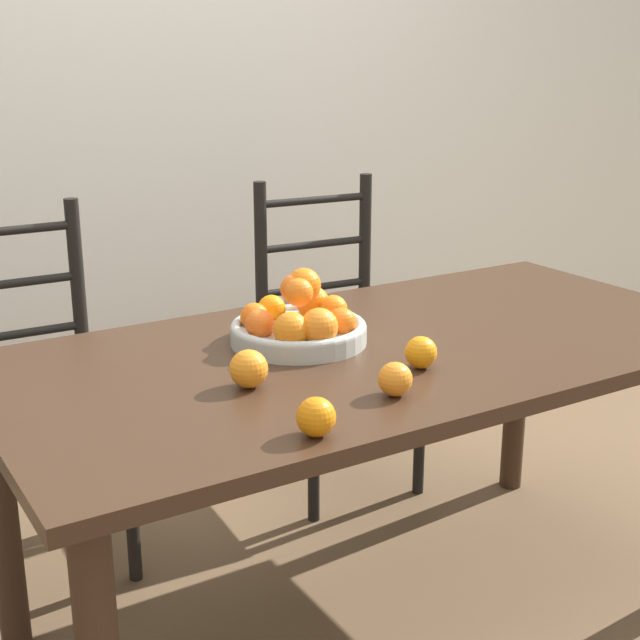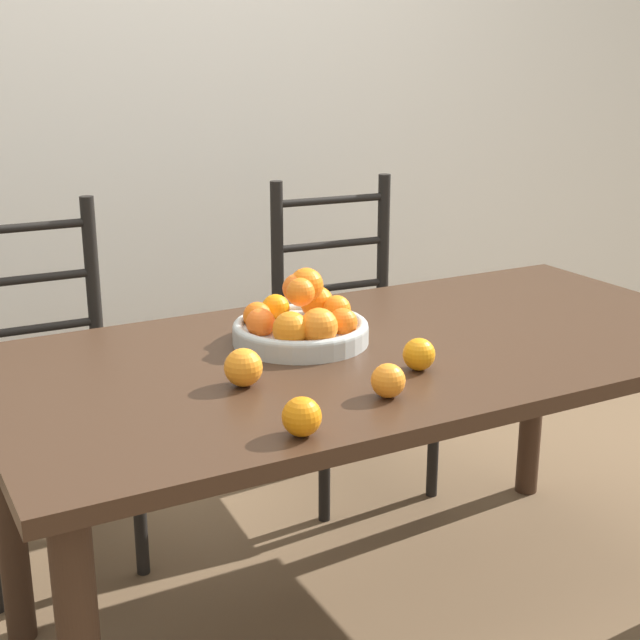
# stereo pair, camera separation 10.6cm
# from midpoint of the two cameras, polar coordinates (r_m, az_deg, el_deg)

# --- Properties ---
(ground_plane) EXTENTS (12.00, 12.00, 0.00)m
(ground_plane) POSITION_cam_midpoint_polar(r_m,az_deg,el_deg) (2.37, 2.06, -18.51)
(ground_plane) COLOR brown
(wall_back) EXTENTS (8.00, 0.06, 2.60)m
(wall_back) POSITION_cam_midpoint_polar(r_m,az_deg,el_deg) (3.24, -12.50, 15.21)
(wall_back) COLOR silver
(wall_back) RESTS_ON ground_plane
(dining_table) EXTENTS (1.75, 0.86, 0.73)m
(dining_table) POSITION_cam_midpoint_polar(r_m,az_deg,el_deg) (2.07, 2.25, -3.95)
(dining_table) COLOR #382316
(dining_table) RESTS_ON ground_plane
(fruit_bowl) EXTENTS (0.31, 0.31, 0.17)m
(fruit_bowl) POSITION_cam_midpoint_polar(r_m,az_deg,el_deg) (2.03, -2.83, -0.21)
(fruit_bowl) COLOR #B2B7B2
(fruit_bowl) RESTS_ON dining_table
(orange_loose_0) EXTENTS (0.07, 0.07, 0.07)m
(orange_loose_0) POSITION_cam_midpoint_polar(r_m,az_deg,el_deg) (1.88, 4.87, -2.10)
(orange_loose_0) COLOR orange
(orange_loose_0) RESTS_ON dining_table
(orange_loose_1) EXTENTS (0.08, 0.08, 0.08)m
(orange_loose_1) POSITION_cam_midpoint_polar(r_m,az_deg,el_deg) (1.78, -6.30, -3.15)
(orange_loose_1) COLOR orange
(orange_loose_1) RESTS_ON dining_table
(orange_loose_2) EXTENTS (0.07, 0.07, 0.07)m
(orange_loose_2) POSITION_cam_midpoint_polar(r_m,az_deg,el_deg) (1.73, 3.08, -3.82)
(orange_loose_2) COLOR orange
(orange_loose_2) RESTS_ON dining_table
(orange_loose_3) EXTENTS (0.07, 0.07, 0.07)m
(orange_loose_3) POSITION_cam_midpoint_polar(r_m,az_deg,el_deg) (1.55, -2.23, -6.24)
(orange_loose_3) COLOR orange
(orange_loose_3) RESTS_ON dining_table
(chair_left) EXTENTS (0.43, 0.41, 0.99)m
(chair_left) POSITION_cam_midpoint_polar(r_m,az_deg,el_deg) (2.52, -19.28, -4.93)
(chair_left) COLOR black
(chair_left) RESTS_ON ground_plane
(chair_right) EXTENTS (0.45, 0.43, 0.99)m
(chair_right) POSITION_cam_midpoint_polar(r_m,az_deg,el_deg) (2.85, -0.14, -1.39)
(chair_right) COLOR black
(chair_right) RESTS_ON ground_plane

